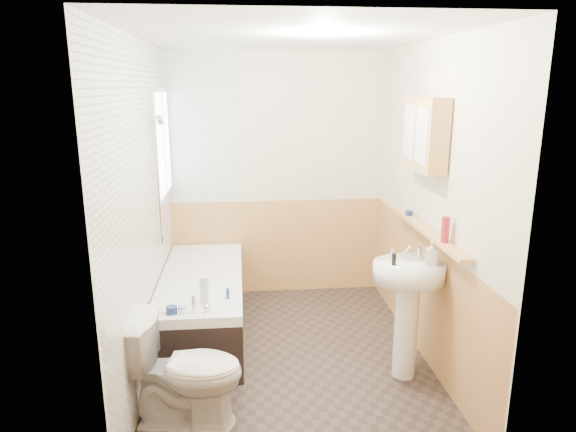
# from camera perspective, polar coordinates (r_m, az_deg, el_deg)

# --- Properties ---
(floor) EXTENTS (2.80, 2.80, 0.00)m
(floor) POSITION_cam_1_polar(r_m,az_deg,el_deg) (4.39, 0.20, -15.21)
(floor) COLOR #2B221E
(floor) RESTS_ON ground
(ceiling) EXTENTS (2.80, 2.80, 0.00)m
(ceiling) POSITION_cam_1_polar(r_m,az_deg,el_deg) (3.83, 0.23, 19.38)
(ceiling) COLOR white
(ceiling) RESTS_ON ground
(wall_back) EXTENTS (2.20, 0.02, 2.50)m
(wall_back) POSITION_cam_1_polar(r_m,az_deg,el_deg) (5.30, -1.31, 4.41)
(wall_back) COLOR beige
(wall_back) RESTS_ON ground
(wall_front) EXTENTS (2.20, 0.02, 2.50)m
(wall_front) POSITION_cam_1_polar(r_m,az_deg,el_deg) (2.58, 3.35, -6.40)
(wall_front) COLOR beige
(wall_front) RESTS_ON ground
(wall_left) EXTENTS (0.02, 2.80, 2.50)m
(wall_left) POSITION_cam_1_polar(r_m,az_deg,el_deg) (3.97, -15.93, 0.48)
(wall_left) COLOR beige
(wall_left) RESTS_ON ground
(wall_right) EXTENTS (0.02, 2.80, 2.50)m
(wall_right) POSITION_cam_1_polar(r_m,az_deg,el_deg) (4.18, 15.54, 1.18)
(wall_right) COLOR beige
(wall_right) RESTS_ON ground
(wainscot_right) EXTENTS (0.01, 2.80, 1.00)m
(wainscot_right) POSITION_cam_1_polar(r_m,az_deg,el_deg) (4.40, 14.61, -8.38)
(wainscot_right) COLOR tan
(wainscot_right) RESTS_ON wall_right
(wainscot_front) EXTENTS (2.20, 0.01, 1.00)m
(wainscot_front) POSITION_cam_1_polar(r_m,az_deg,el_deg) (2.95, 3.05, -19.99)
(wainscot_front) COLOR tan
(wainscot_front) RESTS_ON wall_front
(wainscot_back) EXTENTS (2.20, 0.01, 1.00)m
(wainscot_back) POSITION_cam_1_polar(r_m,az_deg,el_deg) (5.46, -1.25, -3.40)
(wainscot_back) COLOR tan
(wainscot_back) RESTS_ON wall_back
(tile_cladding_left) EXTENTS (0.01, 2.80, 2.50)m
(tile_cladding_left) POSITION_cam_1_polar(r_m,az_deg,el_deg) (3.97, -15.62, 0.49)
(tile_cladding_left) COLOR white
(tile_cladding_left) RESTS_ON wall_left
(tile_return_back) EXTENTS (0.75, 0.01, 1.50)m
(tile_return_back) POSITION_cam_1_polar(r_m,az_deg,el_deg) (5.21, -9.42, 9.60)
(tile_return_back) COLOR white
(tile_return_back) RESTS_ON wall_back
(window) EXTENTS (0.03, 0.79, 0.99)m
(window) POSITION_cam_1_polar(r_m,az_deg,el_deg) (4.82, -13.74, 7.82)
(window) COLOR white
(window) RESTS_ON wall_left
(bathtub) EXTENTS (0.70, 1.76, 0.69)m
(bathtub) POSITION_cam_1_polar(r_m,az_deg,el_deg) (4.69, -9.45, -9.46)
(bathtub) COLOR black
(bathtub) RESTS_ON floor
(shower_riser) EXTENTS (0.11, 0.08, 1.24)m
(shower_riser) POSITION_cam_1_polar(r_m,az_deg,el_deg) (4.32, -14.29, 6.20)
(shower_riser) COLOR silver
(shower_riser) RESTS_ON wall_left
(toilet) EXTENTS (0.81, 0.53, 0.74)m
(toilet) POSITION_cam_1_polar(r_m,az_deg,el_deg) (3.53, -11.37, -16.52)
(toilet) COLOR white
(toilet) RESTS_ON floor
(sink) EXTENTS (0.53, 0.43, 1.03)m
(sink) POSITION_cam_1_polar(r_m,az_deg,el_deg) (3.94, 13.17, -8.63)
(sink) COLOR white
(sink) RESTS_ON floor
(pine_shelf) EXTENTS (0.10, 1.41, 0.03)m
(pine_shelf) POSITION_cam_1_polar(r_m,az_deg,el_deg) (4.06, 15.21, -1.62)
(pine_shelf) COLOR tan
(pine_shelf) RESTS_ON wall_right
(medicine_cabinet) EXTENTS (0.15, 0.60, 0.54)m
(medicine_cabinet) POSITION_cam_1_polar(r_m,az_deg,el_deg) (4.03, 14.93, 8.82)
(medicine_cabinet) COLOR tan
(medicine_cabinet) RESTS_ON wall_right
(foam_can) EXTENTS (0.06, 0.06, 0.18)m
(foam_can) POSITION_cam_1_polar(r_m,az_deg,el_deg) (3.73, 17.08, -1.43)
(foam_can) COLOR maroon
(foam_can) RESTS_ON pine_shelf
(green_bottle) EXTENTS (0.05, 0.05, 0.20)m
(green_bottle) POSITION_cam_1_polar(r_m,az_deg,el_deg) (3.76, 16.88, -1.16)
(green_bottle) COLOR silver
(green_bottle) RESTS_ON pine_shelf
(black_jar) EXTENTS (0.07, 0.07, 0.04)m
(black_jar) POSITION_cam_1_polar(r_m,az_deg,el_deg) (4.45, 13.29, 0.35)
(black_jar) COLOR navy
(black_jar) RESTS_ON pine_shelf
(soap_bottle) EXTENTS (0.12, 0.19, 0.08)m
(soap_bottle) POSITION_cam_1_polar(r_m,az_deg,el_deg) (3.82, 15.59, -4.63)
(soap_bottle) COLOR silver
(soap_bottle) RESTS_ON sink
(clear_bottle) EXTENTS (0.03, 0.03, 0.09)m
(clear_bottle) POSITION_cam_1_polar(r_m,az_deg,el_deg) (3.75, 11.69, -4.72)
(clear_bottle) COLOR black
(clear_bottle) RESTS_ON sink
(blue_gel) EXTENTS (0.07, 0.05, 0.21)m
(blue_gel) POSITION_cam_1_polar(r_m,az_deg,el_deg) (3.96, -9.27, -8.18)
(blue_gel) COLOR silver
(blue_gel) RESTS_ON bathtub
(cream_jar) EXTENTS (0.09, 0.09, 0.05)m
(cream_jar) POSITION_cam_1_polar(r_m,az_deg,el_deg) (3.88, -12.81, -10.15)
(cream_jar) COLOR navy
(cream_jar) RESTS_ON bathtub
(orange_bottle) EXTENTS (0.04, 0.04, 0.08)m
(orange_bottle) POSITION_cam_1_polar(r_m,az_deg,el_deg) (4.06, -6.72, -8.54)
(orange_bottle) COLOR #19339E
(orange_bottle) RESTS_ON bathtub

